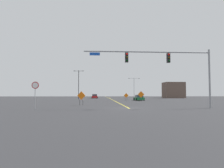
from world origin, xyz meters
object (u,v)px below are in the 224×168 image
construction_sign_right_lane (81,96)px  car_green_passing (139,98)px  street_lamp_near_right (134,86)px  car_red_mid (95,96)px  traffic_signal_assembly (167,62)px  street_lamp_mid_left (79,82)px  construction_sign_median_far (141,95)px  construction_sign_left_shoulder (126,96)px  stop_sign (35,90)px

construction_sign_right_lane → car_green_passing: bearing=57.6°
street_lamp_near_right → car_red_mid: 20.44m
traffic_signal_assembly → car_green_passing: size_ratio=3.45×
street_lamp_mid_left → car_red_mid: 13.28m
car_red_mid → construction_sign_median_far: bearing=-69.5°
construction_sign_left_shoulder → car_red_mid: bearing=107.6°
stop_sign → car_red_mid: size_ratio=0.65×
construction_sign_right_lane → car_red_mid: (0.65, 41.89, -0.54)m
street_lamp_mid_left → construction_sign_left_shoulder: street_lamp_mid_left is taller
street_lamp_near_right → construction_sign_left_shoulder: size_ratio=4.71×
stop_sign → car_green_passing: bearing=57.0°
stop_sign → construction_sign_median_far: stop_sign is taller
construction_sign_median_far → construction_sign_left_shoulder: bearing=128.1°
street_lamp_near_right → construction_sign_left_shoulder: (-8.21, -36.78, -3.86)m
traffic_signal_assembly → car_red_mid: (-9.31, 48.39, -4.37)m
traffic_signal_assembly → car_green_passing: bearing=85.7°
traffic_signal_assembly → car_green_passing: traffic_signal_assembly is taller
car_red_mid → construction_sign_right_lane: bearing=-90.9°
construction_sign_left_shoulder → car_green_passing: bearing=26.9°
stop_sign → construction_sign_left_shoulder: size_ratio=1.66×
traffic_signal_assembly → street_lamp_near_right: street_lamp_near_right is taller
construction_sign_median_far → traffic_signal_assembly: bearing=-93.7°
traffic_signal_assembly → stop_sign: bearing=178.9°
street_lamp_near_right → car_red_mid: bearing=-143.7°
street_lamp_mid_left → stop_sign: bearing=-90.9°
construction_sign_median_far → car_green_passing: (0.57, 5.13, -0.75)m
street_lamp_near_right → car_red_mid: (-16.11, -11.84, -4.27)m
street_lamp_near_right → construction_sign_right_lane: size_ratio=4.23×
stop_sign → street_lamp_near_right: bearing=70.6°
stop_sign → traffic_signal_assembly: bearing=-1.1°
stop_sign → street_lamp_near_right: (21.06, 59.96, 2.93)m
car_green_passing → construction_sign_right_lane: bearing=-122.4°
street_lamp_mid_left → construction_sign_left_shoulder: bearing=-47.0°
construction_sign_right_lane → traffic_signal_assembly: bearing=-33.1°
traffic_signal_assembly → street_lamp_mid_left: street_lamp_mid_left is taller
street_lamp_mid_left → construction_sign_right_lane: street_lamp_mid_left is taller
street_lamp_mid_left → construction_sign_right_lane: 30.56m
construction_sign_right_lane → car_green_passing: construction_sign_right_lane is taller
stop_sign → car_green_passing: size_ratio=0.71×
car_red_mid → street_lamp_mid_left: bearing=-110.4°
traffic_signal_assembly → street_lamp_mid_left: (-13.69, 36.60, -0.13)m
construction_sign_median_far → car_green_passing: 5.22m
construction_sign_right_lane → car_red_mid: 41.90m
car_red_mid → car_green_passing: bearing=-64.4°
construction_sign_left_shoulder → construction_sign_median_far: bearing=-51.9°
street_lamp_mid_left → car_green_passing: street_lamp_mid_left is taller
street_lamp_near_right → car_green_passing: size_ratio=2.02×
construction_sign_left_shoulder → car_red_mid: 26.16m
street_lamp_mid_left → construction_sign_left_shoulder: (12.28, -13.15, -3.84)m
car_green_passing → car_red_mid: (-11.18, 23.28, 0.07)m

